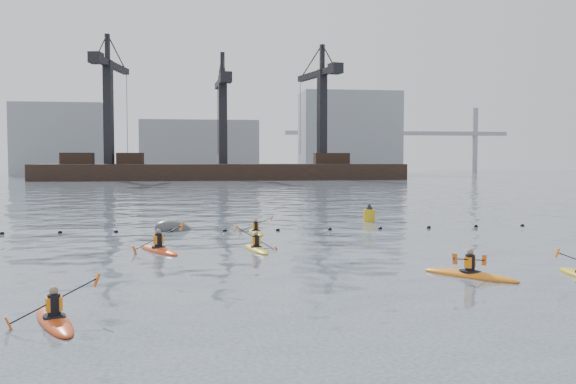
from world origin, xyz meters
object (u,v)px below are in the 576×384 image
kayaker_5 (256,232)px  kayaker_2 (159,249)px  mooring_buoy (174,230)px  kayaker_4 (470,274)px  kayaker_0 (54,319)px  kayaker_3 (256,248)px  nav_buoy (369,215)px

kayaker_5 → kayaker_2: bearing=-134.8°
kayaker_5 → mooring_buoy: bearing=148.9°
kayaker_2 → kayaker_4: (11.16, -7.35, -0.00)m
kayaker_0 → kayaker_4: bearing=-4.8°
kayaker_3 → kayaker_5: 6.22m
kayaker_2 → kayaker_4: kayaker_2 is taller
nav_buoy → kayaker_5: bearing=-145.7°
kayaker_4 → mooring_buoy: bearing=-94.6°
kayaker_5 → mooring_buoy: (-4.55, 2.13, -0.09)m
kayaker_3 → mooring_buoy: bearing=104.2°
kayaker_5 → kayaker_3: bearing=-100.2°
kayaker_5 → kayaker_0: bearing=-115.9°
kayaker_5 → nav_buoy: bearing=28.2°
kayaker_2 → kayaker_5: (4.76, 5.93, -0.02)m
kayaker_0 → nav_buoy: 26.98m
kayaker_4 → nav_buoy: size_ratio=2.29×
kayaker_2 → kayaker_5: kayaker_2 is taller
kayaker_4 → mooring_buoy: size_ratio=1.39×
kayaker_2 → kayaker_4: bearing=-62.0°
nav_buoy → mooring_buoy: bearing=-165.5°
kayaker_2 → mooring_buoy: (0.21, 8.06, -0.11)m
kayaker_3 → kayaker_2: bearing=164.4°
kayaker_2 → kayaker_5: bearing=22.6°
kayaker_3 → kayaker_4: bearing=-57.9°
kayaker_0 → kayaker_2: size_ratio=0.95×
kayaker_4 → kayaker_5: size_ratio=1.08×
kayaker_3 → mooring_buoy: size_ratio=1.36×
kayaker_3 → kayaker_5: (0.46, 6.20, -0.00)m
kayaker_0 → kayaker_3: kayaker_3 is taller
kayaker_0 → mooring_buoy: bearing=61.1°
kayaker_3 → kayaker_4: 9.85m
kayaker_2 → kayaker_3: bearing=-32.3°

